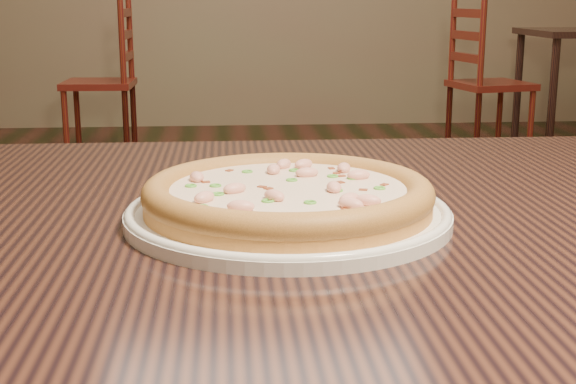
{
  "coord_description": "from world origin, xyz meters",
  "views": [
    {
      "loc": [
        -0.22,
        -1.55,
        0.96
      ],
      "look_at": [
        -0.16,
        -0.81,
        0.78
      ],
      "focal_mm": 50.0,
      "sensor_mm": 36.0,
      "label": 1
    }
  ],
  "objects": [
    {
      "name": "chair_b",
      "position": [
        -0.94,
        3.49,
        0.44
      ],
      "size": [
        0.43,
        0.43,
        0.95
      ],
      "color": "#581117",
      "rests_on": "ground"
    },
    {
      "name": "hero_table",
      "position": [
        -0.04,
        -0.76,
        0.65
      ],
      "size": [
        1.2,
        0.8,
        0.75
      ],
      "color": "black",
      "rests_on": "ground"
    },
    {
      "name": "pizza",
      "position": [
        -0.16,
        -0.81,
        0.78
      ],
      "size": [
        0.28,
        0.28,
        0.03
      ],
      "color": "#C7813B",
      "rests_on": "plate"
    },
    {
      "name": "plate",
      "position": [
        -0.16,
        -0.81,
        0.76
      ],
      "size": [
        0.32,
        0.32,
        0.02
      ],
      "color": "white",
      "rests_on": "hero_table"
    },
    {
      "name": "chair_c",
      "position": [
        1.34,
        3.23,
        0.44
      ],
      "size": [
        0.5,
        0.5,
        0.95
      ],
      "color": "#581117",
      "rests_on": "ground"
    }
  ]
}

